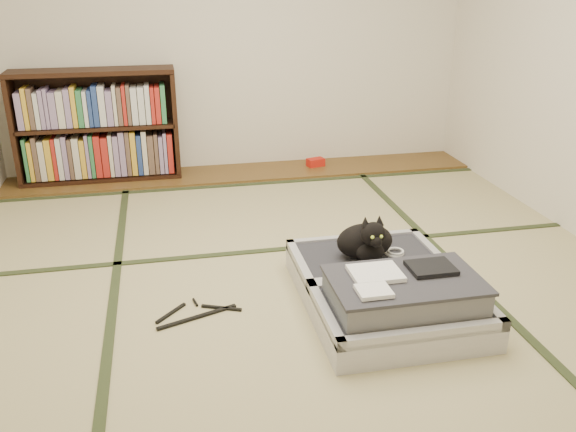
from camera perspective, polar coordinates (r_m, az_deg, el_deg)
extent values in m
plane|color=#CCBF88|center=(3.55, 0.37, -5.89)|extent=(4.50, 4.50, 0.00)
cube|color=brown|center=(5.37, -4.15, 4.07)|extent=(4.00, 0.50, 0.02)
cube|color=red|center=(5.50, 2.60, 5.05)|extent=(0.17, 0.13, 0.07)
plane|color=silver|center=(5.37, -4.89, 17.05)|extent=(4.00, 0.00, 4.00)
plane|color=silver|center=(1.15, 25.00, -4.00)|extent=(4.00, 0.00, 4.00)
cube|color=#2D381E|center=(3.50, -15.98, -7.18)|extent=(0.05, 4.50, 0.01)
cube|color=#2D381E|center=(3.86, 15.08, -4.21)|extent=(0.05, 4.50, 0.01)
cube|color=#2D381E|center=(3.90, -0.87, -3.14)|extent=(4.00, 0.05, 0.01)
cube|color=#2D381E|center=(5.09, -3.67, 2.98)|extent=(4.00, 0.05, 0.01)
cube|color=black|center=(5.40, -24.13, 7.37)|extent=(0.04, 0.30, 0.84)
cube|color=black|center=(5.27, -10.51, 8.62)|extent=(0.04, 0.30, 0.84)
cube|color=black|center=(5.41, -16.89, 3.53)|extent=(1.30, 0.30, 0.04)
cube|color=black|center=(5.22, -17.97, 12.73)|extent=(1.30, 0.30, 0.04)
cube|color=black|center=(5.30, -17.41, 8.02)|extent=(1.25, 0.30, 0.03)
cube|color=black|center=(5.43, -17.30, 8.39)|extent=(1.30, 0.02, 0.84)
cube|color=gray|center=(5.33, -17.16, 5.71)|extent=(1.17, 0.21, 0.35)
cube|color=gray|center=(5.24, -17.67, 9.99)|extent=(1.17, 0.21, 0.32)
cube|color=silver|center=(3.08, 10.63, -9.51)|extent=(0.82, 0.55, 0.14)
cube|color=#2B2D33|center=(3.06, 10.68, -8.91)|extent=(0.74, 0.46, 0.11)
cube|color=silver|center=(2.84, 12.65, -10.75)|extent=(0.82, 0.04, 0.05)
cube|color=silver|center=(3.24, 9.07, -6.09)|extent=(0.82, 0.04, 0.05)
cube|color=silver|center=(2.92, 3.54, -9.19)|extent=(0.04, 0.55, 0.05)
cube|color=silver|center=(3.20, 17.28, -7.31)|extent=(0.04, 0.55, 0.05)
cube|color=silver|center=(3.52, 7.32, -4.98)|extent=(0.82, 0.55, 0.14)
cube|color=#2B2D33|center=(3.51, 7.35, -4.44)|extent=(0.74, 0.46, 0.11)
cube|color=silver|center=(3.28, 8.80, -5.74)|extent=(0.82, 0.04, 0.05)
cube|color=silver|center=(3.71, 6.13, -2.19)|extent=(0.82, 0.04, 0.05)
cube|color=silver|center=(3.39, 1.11, -4.48)|extent=(0.04, 0.55, 0.05)
cube|color=silver|center=(3.63, 13.23, -3.24)|extent=(0.04, 0.55, 0.05)
cylinder|color=black|center=(3.26, 8.94, -5.83)|extent=(0.74, 0.03, 0.03)
cube|color=gray|center=(3.01, 10.81, -7.28)|extent=(0.70, 0.43, 0.14)
cube|color=#39383F|center=(2.97, 10.93, -5.89)|extent=(0.73, 0.45, 0.02)
cube|color=white|center=(2.96, 8.19, -5.32)|extent=(0.24, 0.20, 0.02)
cube|color=black|center=(3.06, 13.24, -4.72)|extent=(0.22, 0.18, 0.02)
cube|color=white|center=(2.80, 8.03, -6.97)|extent=(0.15, 0.13, 0.02)
cube|color=white|center=(2.79, 7.97, -12.78)|extent=(0.07, 0.01, 0.05)
cube|color=white|center=(2.84, 10.52, -12.62)|extent=(0.05, 0.01, 0.04)
cube|color=orange|center=(2.99, 17.54, -11.15)|extent=(0.05, 0.01, 0.04)
cube|color=#197F33|center=(2.94, 16.25, -11.05)|extent=(0.04, 0.01, 0.03)
ellipsoid|color=black|center=(3.43, 7.19, -2.35)|extent=(0.32, 0.21, 0.20)
ellipsoid|color=black|center=(3.36, 7.68, -3.33)|extent=(0.16, 0.11, 0.11)
ellipsoid|color=black|center=(3.28, 7.97, -1.67)|extent=(0.14, 0.13, 0.13)
sphere|color=black|center=(3.24, 8.27, -2.40)|extent=(0.06, 0.06, 0.06)
cone|color=black|center=(3.26, 7.25, -0.51)|extent=(0.05, 0.06, 0.06)
cone|color=black|center=(3.29, 8.55, -0.40)|extent=(0.05, 0.06, 0.06)
sphere|color=#A5BF33|center=(3.22, 7.91, -1.99)|extent=(0.02, 0.02, 0.02)
sphere|color=#A5BF33|center=(3.24, 8.72, -1.91)|extent=(0.02, 0.02, 0.02)
cylinder|color=black|center=(3.58, 8.30, -2.59)|extent=(0.19, 0.12, 0.04)
torus|color=white|center=(3.53, 9.90, -3.42)|extent=(0.11, 0.11, 0.02)
torus|color=white|center=(3.52, 10.03, -3.26)|extent=(0.10, 0.10, 0.01)
cube|color=black|center=(3.20, -8.49, -9.33)|extent=(0.42, 0.17, 0.01)
cube|color=black|center=(3.26, -10.91, -8.92)|extent=(0.16, 0.17, 0.01)
cube|color=black|center=(3.27, -6.24, -8.54)|extent=(0.21, 0.10, 0.01)
cylinder|color=black|center=(3.33, -8.67, -7.98)|extent=(0.03, 0.08, 0.01)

